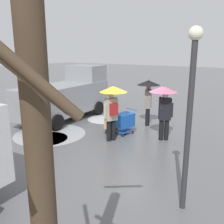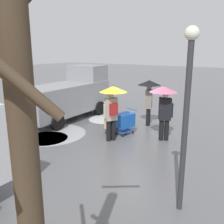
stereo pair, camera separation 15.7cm
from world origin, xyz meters
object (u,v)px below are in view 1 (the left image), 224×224
(street_lamp, at_px, (190,104))
(hand_dolly_boxes, at_px, (110,118))
(bare_tree_near, at_px, (41,191))
(shopping_cart_vendor, at_px, (124,121))
(pedestrian_white_side, at_px, (148,92))
(pedestrian_black_side, at_px, (112,101))
(pedestrian_pink_side, at_px, (164,100))
(cargo_van_parked_right, at_px, (67,95))

(street_lamp, bearing_deg, hand_dolly_boxes, -39.50)
(hand_dolly_boxes, xyz_separation_m, bare_tree_near, (-3.95, 7.12, 1.54))
(shopping_cart_vendor, distance_m, pedestrian_white_side, 1.97)
(hand_dolly_boxes, relative_size, pedestrian_black_side, 0.61)
(pedestrian_black_side, height_order, pedestrian_white_side, same)
(bare_tree_near, relative_size, street_lamp, 1.14)
(shopping_cart_vendor, bearing_deg, pedestrian_pink_side, -173.06)
(pedestrian_pink_side, distance_m, pedestrian_white_side, 1.97)
(hand_dolly_boxes, relative_size, pedestrian_white_side, 0.61)
(hand_dolly_boxes, distance_m, street_lamp, 5.71)
(bare_tree_near, distance_m, street_lamp, 3.67)
(pedestrian_pink_side, xyz_separation_m, pedestrian_black_side, (1.61, 1.09, -0.01))
(shopping_cart_vendor, distance_m, pedestrian_black_side, 1.34)
(shopping_cart_vendor, height_order, hand_dolly_boxes, hand_dolly_boxes)
(hand_dolly_boxes, bearing_deg, pedestrian_white_side, -114.67)
(cargo_van_parked_right, height_order, hand_dolly_boxes, cargo_van_parked_right)
(cargo_van_parked_right, xyz_separation_m, bare_tree_near, (-7.13, 7.97, 1.03))
(cargo_van_parked_right, relative_size, pedestrian_black_side, 2.52)
(pedestrian_black_side, height_order, street_lamp, street_lamp)
(hand_dolly_boxes, xyz_separation_m, pedestrian_black_side, (-0.56, 0.70, 0.90))
(bare_tree_near, bearing_deg, cargo_van_parked_right, -48.17)
(pedestrian_pink_side, distance_m, bare_tree_near, 7.74)
(pedestrian_pink_side, relative_size, bare_tree_near, 0.49)
(hand_dolly_boxes, bearing_deg, pedestrian_pink_side, -169.89)
(pedestrian_white_side, distance_m, bare_tree_near, 9.51)
(pedestrian_black_side, relative_size, street_lamp, 0.56)
(bare_tree_near, bearing_deg, pedestrian_black_side, -62.16)
(cargo_van_parked_right, xyz_separation_m, shopping_cart_vendor, (-3.76, 0.65, -0.61))
(pedestrian_black_side, bearing_deg, shopping_cart_vendor, -91.08)
(cargo_van_parked_right, relative_size, street_lamp, 1.40)
(pedestrian_black_side, relative_size, bare_tree_near, 0.49)
(shopping_cart_vendor, xyz_separation_m, pedestrian_white_side, (-0.27, -1.66, 1.02))
(shopping_cart_vendor, bearing_deg, pedestrian_black_side, 88.92)
(cargo_van_parked_right, relative_size, bare_tree_near, 1.23)
(cargo_van_parked_right, distance_m, pedestrian_white_side, 4.18)
(cargo_van_parked_right, xyz_separation_m, pedestrian_black_side, (-3.74, 1.55, 0.39))
(shopping_cart_vendor, relative_size, hand_dolly_boxes, 0.77)
(hand_dolly_boxes, bearing_deg, bare_tree_near, 119.03)
(pedestrian_pink_side, xyz_separation_m, pedestrian_white_side, (1.32, -1.47, 0.00))
(cargo_van_parked_right, xyz_separation_m, pedestrian_white_side, (-4.03, -1.00, 0.41))
(pedestrian_black_side, xyz_separation_m, pedestrian_white_side, (-0.29, -2.55, 0.01))
(pedestrian_pink_side, height_order, bare_tree_near, bare_tree_near)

